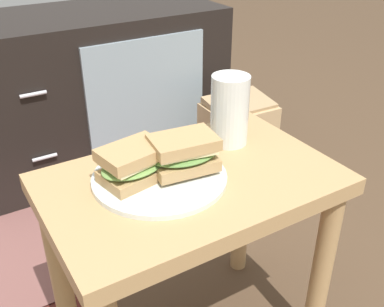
# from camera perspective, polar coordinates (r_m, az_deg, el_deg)

# --- Properties ---
(side_table) EXTENTS (0.56, 0.36, 0.46)m
(side_table) POSITION_cam_1_polar(r_m,az_deg,el_deg) (0.92, -0.09, -7.67)
(side_table) COLOR tan
(side_table) RESTS_ON ground
(tv_cabinet) EXTENTS (0.96, 0.46, 0.58)m
(tv_cabinet) POSITION_cam_1_polar(r_m,az_deg,el_deg) (1.78, -12.24, 7.80)
(tv_cabinet) COLOR black
(tv_cabinet) RESTS_ON ground
(area_rug) EXTENTS (1.26, 0.64, 0.01)m
(area_rug) POSITION_cam_1_polar(r_m,az_deg,el_deg) (1.49, -22.61, -11.59)
(area_rug) COLOR #4C1E19
(area_rug) RESTS_ON ground
(plate) EXTENTS (0.25, 0.25, 0.01)m
(plate) POSITION_cam_1_polar(r_m,az_deg,el_deg) (0.86, -4.08, -3.01)
(plate) COLOR silver
(plate) RESTS_ON side_table
(sandwich_front) EXTENTS (0.14, 0.11, 0.07)m
(sandwich_front) POSITION_cam_1_polar(r_m,az_deg,el_deg) (0.83, -7.36, -1.28)
(sandwich_front) COLOR tan
(sandwich_front) RESTS_ON plate
(sandwich_back) EXTENTS (0.14, 0.10, 0.07)m
(sandwich_back) POSITION_cam_1_polar(r_m,az_deg,el_deg) (0.85, -1.06, 0.08)
(sandwich_back) COLOR tan
(sandwich_back) RESTS_ON plate
(beer_glass) EXTENTS (0.08, 0.08, 0.15)m
(beer_glass) POSITION_cam_1_polar(r_m,az_deg,el_deg) (0.96, 4.75, 5.32)
(beer_glass) COLOR silver
(beer_glass) RESTS_ON side_table
(paper_bag) EXTENTS (0.24, 0.19, 0.33)m
(paper_bag) POSITION_cam_1_polar(r_m,az_deg,el_deg) (1.64, 5.67, 1.45)
(paper_bag) COLOR tan
(paper_bag) RESTS_ON ground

